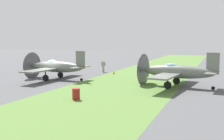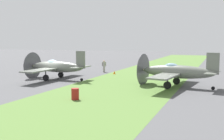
{
  "view_description": "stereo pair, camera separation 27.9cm",
  "coord_description": "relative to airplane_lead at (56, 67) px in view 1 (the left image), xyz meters",
  "views": [
    {
      "loc": [
        -27.05,
        -18.54,
        4.7
      ],
      "look_at": [
        0.7,
        -7.73,
        1.42
      ],
      "focal_mm": 44.17,
      "sensor_mm": 36.0,
      "label": 1
    },
    {
      "loc": [
        -26.94,
        -18.8,
        4.7
      ],
      "look_at": [
        0.7,
        -7.73,
        1.42
      ],
      "focal_mm": 44.17,
      "sensor_mm": 36.0,
      "label": 2
    }
  ],
  "objects": [
    {
      "name": "fuel_drum",
      "position": [
        -9.0,
        -7.66,
        -1.05
      ],
      "size": [
        0.6,
        0.6,
        0.9
      ],
      "primitive_type": "cylinder",
      "color": "maroon",
      "rests_on": "ground"
    },
    {
      "name": "airplane_lead",
      "position": [
        0.0,
        0.0,
        0.0
      ],
      "size": [
        10.02,
        7.95,
        3.58
      ],
      "rotation": [
        0.0,
        0.0,
        -0.03
      ],
      "color": "slate",
      "rests_on": "ground"
    },
    {
      "name": "ground_crew_chief",
      "position": [
        8.81,
        -2.41,
        -0.59
      ],
      "size": [
        0.38,
        0.62,
        1.73
      ],
      "rotation": [
        0.0,
        0.0,
        1.77
      ],
      "color": "#9E998E",
      "rests_on": "ground"
    },
    {
      "name": "grass_verge",
      "position": [
        -0.74,
        -9.06,
        -1.5
      ],
      "size": [
        120.0,
        11.0,
        0.01
      ],
      "primitive_type": "cube",
      "color": "#567A38",
      "rests_on": "ground"
    },
    {
      "name": "runway_marker_cone",
      "position": [
        7.24,
        -4.63,
        -1.28
      ],
      "size": [
        0.36,
        0.36,
        0.44
      ],
      "primitive_type": "cone",
      "color": "orange",
      "rests_on": "ground"
    },
    {
      "name": "ground_plane",
      "position": [
        -0.74,
        0.53,
        -1.5
      ],
      "size": [
        160.0,
        160.0,
        0.0
      ],
      "primitive_type": "plane",
      "color": "#515154"
    },
    {
      "name": "airplane_wingman",
      "position": [
        -0.07,
        -14.08,
        0.03
      ],
      "size": [
        10.34,
        8.21,
        3.66
      ],
      "rotation": [
        0.0,
        0.0,
        -0.13
      ],
      "color": "slate",
      "rests_on": "ground"
    }
  ]
}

